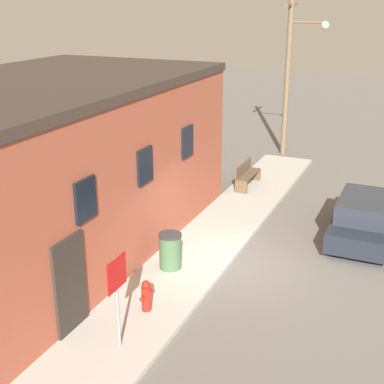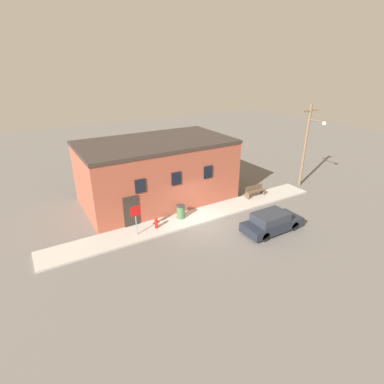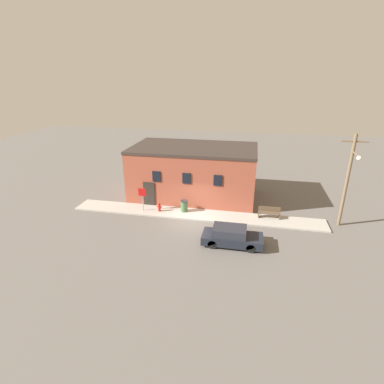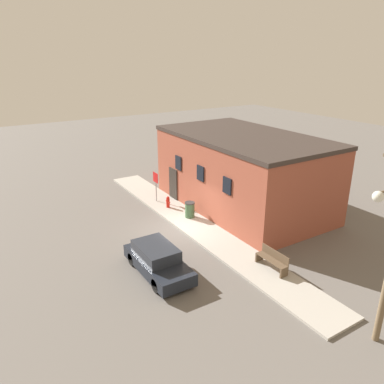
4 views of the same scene
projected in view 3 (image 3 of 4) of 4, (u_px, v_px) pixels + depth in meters
ground_plane at (193, 221)px, 23.57m from camera, size 80.00×80.00×0.00m
sidewalk at (195, 214)px, 24.48m from camera, size 20.48×2.05×0.11m
brick_building at (194, 172)px, 27.62m from camera, size 11.17×6.42×4.71m
fire_hydrant at (159, 207)px, 24.80m from camera, size 0.45×0.22×0.74m
stop_sign at (142, 195)px, 24.55m from camera, size 0.66×0.06×1.97m
bench at (269, 212)px, 23.66m from camera, size 1.69×0.44×0.88m
trash_bin at (184, 206)px, 24.74m from camera, size 0.60×0.60×0.95m
utility_pole at (348, 178)px, 21.38m from camera, size 1.80×1.73×6.99m
parked_car at (231, 236)px, 20.02m from camera, size 4.03×1.67×1.29m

